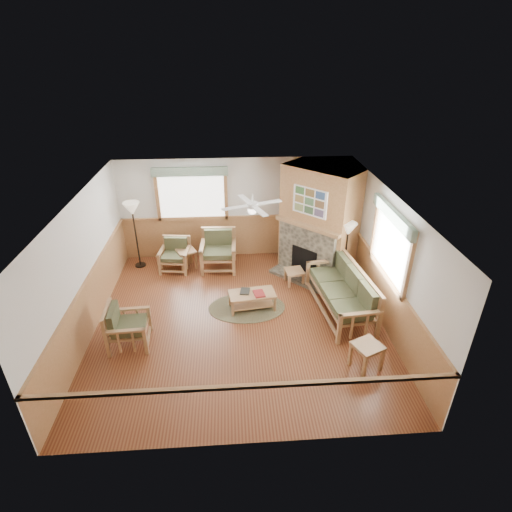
{
  "coord_description": "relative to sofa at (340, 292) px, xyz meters",
  "views": [
    {
      "loc": [
        -0.12,
        -6.88,
        5.24
      ],
      "look_at": [
        0.4,
        0.7,
        1.15
      ],
      "focal_mm": 28.0,
      "sensor_mm": 36.0,
      "label": 1
    }
  ],
  "objects": [
    {
      "name": "end_table_chairs",
      "position": [
        -3.49,
        2.17,
        -0.25
      ],
      "size": [
        0.59,
        0.58,
        0.5
      ],
      "primitive_type": null,
      "rotation": [
        0.0,
        0.0,
        0.42
      ],
      "color": "#9F744A",
      "rests_on": "floor"
    },
    {
      "name": "wall_right",
      "position": [
        0.81,
        -0.17,
        0.85
      ],
      "size": [
        0.02,
        6.0,
        2.7
      ],
      "primitive_type": "cube",
      "color": "silver",
      "rests_on": "floor"
    },
    {
      "name": "wainscot",
      "position": [
        -2.19,
        -0.17,
        0.05
      ],
      "size": [
        6.0,
        6.0,
        1.1
      ],
      "primitive_type": null,
      "color": "#9E6C40",
      "rests_on": "floor"
    },
    {
      "name": "fireplace",
      "position": [
        -0.14,
        1.88,
        0.85
      ],
      "size": [
        3.11,
        3.11,
        2.7
      ],
      "primitive_type": null,
      "rotation": [
        0.0,
        0.0,
        -0.79
      ],
      "color": "#9E6C40",
      "rests_on": "floor"
    },
    {
      "name": "sofa",
      "position": [
        0.0,
        0.0,
        0.0
      ],
      "size": [
        2.25,
        1.12,
        0.99
      ],
      "primitive_type": null,
      "rotation": [
        0.0,
        0.0,
        -1.46
      ],
      "color": "#9F744A",
      "rests_on": "floor"
    },
    {
      "name": "wall_left",
      "position": [
        -5.19,
        -0.17,
        0.85
      ],
      "size": [
        0.02,
        6.0,
        2.7
      ],
      "primitive_type": "cube",
      "color": "silver",
      "rests_on": "floor"
    },
    {
      "name": "book_red",
      "position": [
        -1.74,
        0.17,
        -0.07
      ],
      "size": [
        0.27,
        0.33,
        0.03
      ],
      "primitive_type": "cube",
      "rotation": [
        0.0,
        0.0,
        0.18
      ],
      "color": "maroon",
      "rests_on": "coffee_table"
    },
    {
      "name": "ceiling_fan",
      "position": [
        -1.89,
        0.13,
        2.16
      ],
      "size": [
        1.59,
        1.59,
        0.36
      ],
      "primitive_type": null,
      "rotation": [
        0.0,
        0.0,
        0.35
      ],
      "color": "white",
      "rests_on": "ceiling"
    },
    {
      "name": "book_dark",
      "position": [
        -2.04,
        0.29,
        -0.07
      ],
      "size": [
        0.24,
        0.3,
        0.03
      ],
      "primitive_type": "cube",
      "rotation": [
        0.0,
        0.0,
        -0.16
      ],
      "color": "black",
      "rests_on": "coffee_table"
    },
    {
      "name": "armchair_back_right",
      "position": [
        -2.65,
        2.08,
        -0.0
      ],
      "size": [
        0.91,
        0.91,
        0.99
      ],
      "primitive_type": null,
      "rotation": [
        0.0,
        0.0,
        -0.04
      ],
      "color": "#9F744A",
      "rests_on": "floor"
    },
    {
      "name": "braided_rug",
      "position": [
        -2.01,
        0.24,
        -0.49
      ],
      "size": [
        1.95,
        1.95,
        0.01
      ],
      "primitive_type": "cylinder",
      "rotation": [
        0.0,
        0.0,
        -0.15
      ],
      "color": "brown",
      "rests_on": "floor"
    },
    {
      "name": "coffee_table",
      "position": [
        -1.89,
        0.22,
        -0.3
      ],
      "size": [
        1.06,
        0.63,
        0.4
      ],
      "primitive_type": null,
      "rotation": [
        0.0,
        0.0,
        0.13
      ],
      "color": "#9F744A",
      "rests_on": "floor"
    },
    {
      "name": "floor",
      "position": [
        -2.19,
        -0.17,
        -0.5
      ],
      "size": [
        6.0,
        6.0,
        0.01
      ],
      "primitive_type": "cube",
      "color": "brown",
      "rests_on": "ground"
    },
    {
      "name": "end_table_sofa",
      "position": [
        0.04,
        -1.75,
        -0.23
      ],
      "size": [
        0.61,
        0.6,
        0.53
      ],
      "primitive_type": null,
      "rotation": [
        0.0,
        0.0,
        0.42
      ],
      "color": "#9F744A",
      "rests_on": "floor"
    },
    {
      "name": "floor_lamp_left",
      "position": [
        -4.74,
        2.34,
        0.39
      ],
      "size": [
        0.48,
        0.48,
        1.78
      ],
      "primitive_type": null,
      "rotation": [
        0.0,
        0.0,
        0.2
      ],
      "color": "black",
      "rests_on": "floor"
    },
    {
      "name": "footstool",
      "position": [
        -0.81,
        1.19,
        -0.31
      ],
      "size": [
        0.48,
        0.48,
        0.37
      ],
      "primitive_type": null,
      "rotation": [
        0.0,
        0.0,
        0.14
      ],
      "color": "#9F744A",
      "rests_on": "floor"
    },
    {
      "name": "ceiling",
      "position": [
        -2.19,
        -0.17,
        2.2
      ],
      "size": [
        6.0,
        6.0,
        0.01
      ],
      "primitive_type": "cube",
      "color": "white",
      "rests_on": "floor"
    },
    {
      "name": "wall_back",
      "position": [
        -2.19,
        2.83,
        0.85
      ],
      "size": [
        6.0,
        0.02,
        2.7
      ],
      "primitive_type": "cube",
      "color": "silver",
      "rests_on": "floor"
    },
    {
      "name": "armchair_left",
      "position": [
        -4.34,
        -0.79,
        -0.07
      ],
      "size": [
        0.8,
        0.8,
        0.85
      ],
      "primitive_type": null,
      "rotation": [
        0.0,
        0.0,
        1.63
      ],
      "color": "#9F744A",
      "rests_on": "floor"
    },
    {
      "name": "wall_front",
      "position": [
        -2.19,
        -3.17,
        0.85
      ],
      "size": [
        6.0,
        0.02,
        2.7
      ],
      "primitive_type": "cube",
      "color": "silver",
      "rests_on": "floor"
    },
    {
      "name": "floor_lamp_right",
      "position": [
        0.36,
        1.06,
        0.32
      ],
      "size": [
        0.44,
        0.44,
        1.64
      ],
      "primitive_type": null,
      "rotation": [
        0.0,
        0.0,
        0.19
      ],
      "color": "black",
      "rests_on": "floor"
    },
    {
      "name": "window_right",
      "position": [
        0.77,
        -0.37,
        2.03
      ],
      "size": [
        0.16,
        1.9,
        1.5
      ],
      "primitive_type": null,
      "color": "white",
      "rests_on": "wall_right"
    },
    {
      "name": "window_back",
      "position": [
        -3.29,
        2.79,
        2.03
      ],
      "size": [
        1.9,
        0.16,
        1.5
      ],
      "primitive_type": null,
      "color": "white",
      "rests_on": "wall_back"
    },
    {
      "name": "armchair_back_left",
      "position": [
        -3.77,
        2.1,
        -0.09
      ],
      "size": [
        0.8,
        0.8,
        0.81
      ],
      "primitive_type": null,
      "rotation": [
        0.0,
        0.0,
        -0.12
      ],
      "color": "#9F744A",
      "rests_on": "floor"
    }
  ]
}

